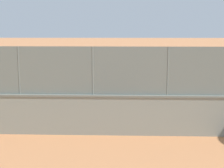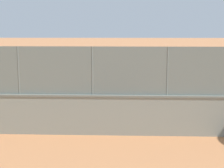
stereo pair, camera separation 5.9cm
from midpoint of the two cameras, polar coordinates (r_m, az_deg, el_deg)
name	(u,v)px [view 2 (the right image)]	position (r m, az deg, el deg)	size (l,w,h in m)	color
ground_plane	(119,84)	(26.93, 1.21, 0.03)	(260.00, 260.00, 0.00)	#B27247
perimeter_wall	(129,115)	(14.03, 3.06, -5.20)	(27.87, 0.72, 1.69)	gray
fence_panel_on_wall	(130,71)	(13.68, 3.12, 2.21)	(27.38, 0.42, 1.97)	slate
player_foreground_swinging	(114,72)	(26.10, 0.35, 2.00)	(0.97, 0.91, 1.72)	#B2B2B2
player_near_wall_returning	(100,89)	(19.83, -1.95, -0.80)	(0.85, 0.69, 1.50)	black
sports_ball	(117,87)	(24.77, 0.87, -0.59)	(0.18, 0.18, 0.18)	white
spare_ball_by_wall	(106,120)	(16.16, -0.94, -6.05)	(0.16, 0.16, 0.16)	#3399D8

